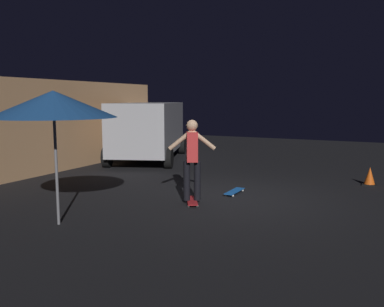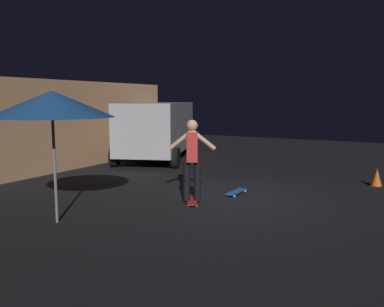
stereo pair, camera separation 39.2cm
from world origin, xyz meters
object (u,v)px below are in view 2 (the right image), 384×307
object	(u,v)px
parked_van	(157,127)
skateboard_ridden	(192,201)
skateboard_spare	(236,192)
traffic_cone	(377,179)
patio_umbrella	(52,104)
skater	(192,154)

from	to	relation	value
parked_van	skateboard_ridden	xyz separation A→B (m)	(-4.86, -4.11, -1.11)
skateboard_spare	parked_van	bearing A→B (deg)	51.58
parked_van	traffic_cone	xyz separation A→B (m)	(-1.25, -7.33, -0.95)
patio_umbrella	skateboard_ridden	distance (m)	3.38
skateboard_spare	traffic_cone	bearing A→B (deg)	-48.82
patio_umbrella	traffic_cone	xyz separation A→B (m)	(5.90, -4.68, -1.86)
parked_van	skateboard_spare	world-z (taller)	parked_van
skateboard_ridden	skater	size ratio (longest dim) A/B	0.47
patio_umbrella	skateboard_ridden	size ratio (longest dim) A/B	2.96
traffic_cone	patio_umbrella	bearing A→B (deg)	141.62
parked_van	skateboard_spare	size ratio (longest dim) A/B	6.33
parked_van	skateboard_ridden	size ratio (longest dim) A/B	6.40
parked_van	traffic_cone	world-z (taller)	parked_van
skateboard_ridden	patio_umbrella	bearing A→B (deg)	147.78
patio_umbrella	traffic_cone	distance (m)	7.76
traffic_cone	parked_van	bearing A→B (deg)	80.30
skateboard_spare	skateboard_ridden	bearing A→B (deg)	157.90
traffic_cone	skateboard_spare	bearing A→B (deg)	131.18
parked_van	skateboard_ridden	world-z (taller)	parked_van
parked_van	patio_umbrella	xyz separation A→B (m)	(-7.16, -2.66, 0.91)
skateboard_ridden	skateboard_spare	world-z (taller)	same
skateboard_spare	skater	xyz separation A→B (m)	(-1.21, 0.49, 0.98)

